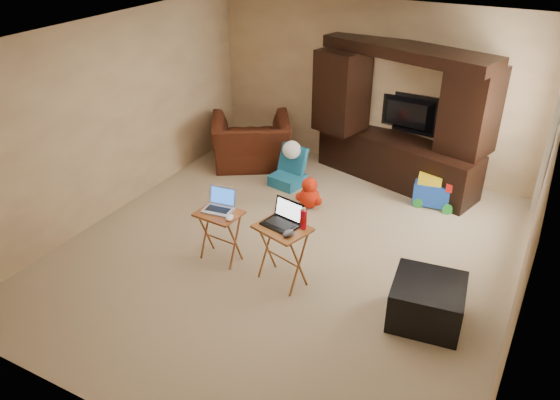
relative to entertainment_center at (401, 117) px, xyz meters
The scene contains 22 objects.
floor 2.67m from the entertainment_center, 102.59° to the right, with size 5.50×5.50×0.00m, color tan.
ceiling 2.90m from the entertainment_center, 102.59° to the right, with size 5.50×5.50×0.00m, color silver.
wall_back 0.68m from the entertainment_center, 148.17° to the left, with size 5.00×5.00×0.00m, color tan.
wall_front 5.20m from the entertainment_center, 95.96° to the right, with size 5.00×5.00×0.00m, color tan.
wall_left 3.89m from the entertainment_center, 141.53° to the right, with size 5.50×5.50×0.00m, color tan.
wall_right 3.12m from the entertainment_center, 50.93° to the right, with size 5.50×5.50×0.00m, color tan.
window_pane 2.16m from the entertainment_center, 24.03° to the right, with size 1.20×1.20×0.00m, color white.
window_frame 2.14m from the entertainment_center, 24.25° to the right, with size 0.06×1.14×1.34m, color white.
entertainment_center is the anchor object (origin of this frame).
television 0.24m from the entertainment_center, 90.00° to the left, with size 1.01×0.13×0.58m, color black.
recliner 2.30m from the entertainment_center, 166.59° to the right, with size 1.17×1.02×0.76m, color #481B0F.
child_rocker 1.75m from the entertainment_center, 146.71° to the right, with size 0.43×0.49×0.57m, color #19638A, non-canonical shape.
plush_toy 1.71m from the entertainment_center, 120.72° to the right, with size 0.40×0.33×0.44m, color red, non-canonical shape.
push_toy 1.15m from the entertainment_center, 31.90° to the right, with size 0.61×0.44×0.46m, color blue, non-canonical shape.
ottoman 3.18m from the entertainment_center, 66.88° to the right, with size 0.68×0.68×0.44m, color black.
tray_table_left 3.20m from the entertainment_center, 111.70° to the right, with size 0.48×0.38×0.62m, color #9B4C25.
tray_table_right 3.04m from the entertainment_center, 96.43° to the right, with size 0.53×0.43×0.69m, color #995625.
laptop_left 3.12m from the entertainment_center, 112.42° to the right, with size 0.32×0.27×0.24m, color #AEAFB3.
laptop_right 2.96m from the entertainment_center, 97.24° to the right, with size 0.36×0.30×0.24m, color black.
mouse_left 3.15m from the entertainment_center, 108.00° to the right, with size 0.08×0.13×0.05m, color white.
mouse_right 3.09m from the entertainment_center, 93.77° to the right, with size 0.09×0.14×0.06m, color #3B3C40.
water_bottle 2.88m from the entertainment_center, 92.64° to the right, with size 0.07×0.07×0.21m, color red.
Camera 1 is at (2.44, -4.80, 3.67)m, focal length 35.00 mm.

